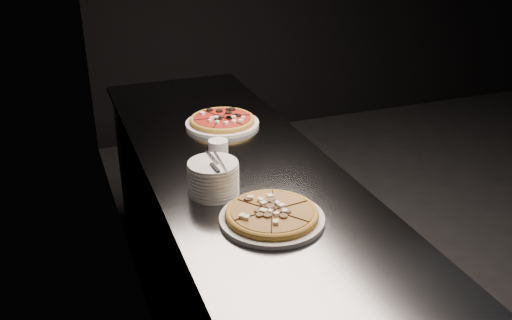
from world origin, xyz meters
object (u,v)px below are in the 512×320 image
object	(u,v)px
cutlery	(216,163)
ramekin	(218,148)
counter	(241,259)
pizza_tomato	(222,121)
pizza_mushroom	(272,215)
plate_stack	(213,178)

from	to	relation	value
cutlery	ramekin	world-z (taller)	cutlery
counter	pizza_tomato	xyz separation A→B (m)	(0.07, 0.43, 0.48)
pizza_mushroom	counter	bearing A→B (deg)	84.60
counter	pizza_mushroom	bearing A→B (deg)	-95.40
pizza_mushroom	plate_stack	distance (m)	0.29
counter	ramekin	distance (m)	0.51
pizza_tomato	ramekin	distance (m)	0.35
ramekin	cutlery	bearing A→B (deg)	-108.32
counter	ramekin	world-z (taller)	ramekin
pizza_mushroom	plate_stack	world-z (taller)	plate_stack
pizza_tomato	plate_stack	world-z (taller)	plate_stack
counter	cutlery	distance (m)	0.64
counter	ramekin	bearing A→B (deg)	118.47
counter	pizza_tomato	size ratio (longest dim) A/B	7.07
pizza_tomato	counter	bearing A→B (deg)	-98.61
pizza_mushroom	plate_stack	size ratio (longest dim) A/B	1.93
plate_stack	cutlery	size ratio (longest dim) A/B	0.94
pizza_tomato	plate_stack	bearing A→B (deg)	-110.34
pizza_mushroom	cutlery	size ratio (longest dim) A/B	1.81
pizza_mushroom	ramekin	bearing A→B (deg)	91.36
counter	cutlery	world-z (taller)	cutlery
counter	plate_stack	bearing A→B (deg)	-130.36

